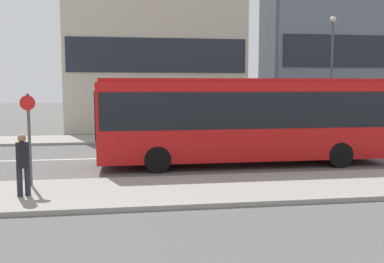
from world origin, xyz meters
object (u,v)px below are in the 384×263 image
Objects in this scene: parked_car_0 at (377,130)px; street_lamp at (332,64)px; city_bus at (244,116)px; pedestrian_near_stop at (23,161)px; bus_stop_sign at (29,132)px.

street_lamp is (-2.03, 1.56, 3.72)m from parked_car_0.
city_bus is 1.62× the size of street_lamp.
pedestrian_near_stop is 0.24× the size of street_lamp.
parked_car_0 is 18.91m from bus_stop_sign.
bus_stop_sign is (-7.40, -2.98, -0.21)m from city_bus.
city_bus is 2.68× the size of parked_car_0.
street_lamp is (14.67, 10.36, 2.62)m from bus_stop_sign.
city_bus is at bearing -167.70° from pedestrian_near_stop.
pedestrian_near_stop is 1.44m from bus_stop_sign.
bus_stop_sign is at bearing -144.77° from street_lamp.
bus_stop_sign is (-0.09, 1.28, 0.64)m from pedestrian_near_stop.
street_lamp is at bearing -159.37° from pedestrian_near_stop.
parked_car_0 is 19.44m from pedestrian_near_stop.
city_bus is at bearing 21.96° from bus_stop_sign.
city_bus is 11.05m from parked_car_0.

